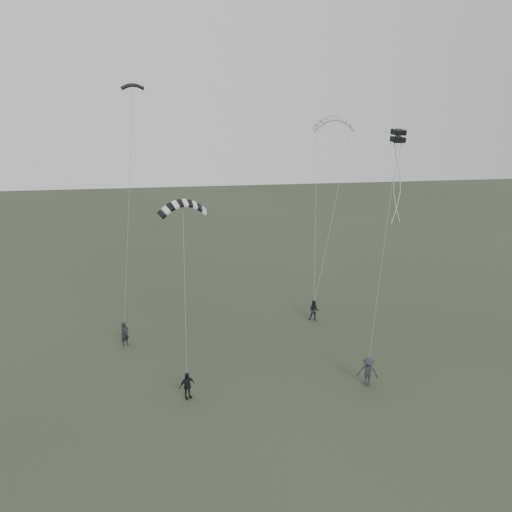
{
  "coord_description": "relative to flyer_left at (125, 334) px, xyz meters",
  "views": [
    {
      "loc": [
        -3.49,
        -27.11,
        17.6
      ],
      "look_at": [
        0.95,
        5.47,
        6.72
      ],
      "focal_mm": 35.0,
      "sensor_mm": 36.0,
      "label": 1
    }
  ],
  "objects": [
    {
      "name": "kite_striped",
      "position": [
        4.64,
        -3.89,
        10.35
      ],
      "size": [
        3.05,
        1.75,
        1.32
      ],
      "primitive_type": null,
      "rotation": [
        0.34,
        0.0,
        0.26
      ],
      "color": "black",
      "rests_on": "flyer_center"
    },
    {
      "name": "flyer_far",
      "position": [
        15.62,
        -7.44,
        0.07
      ],
      "size": [
        1.45,
        1.14,
        1.96
      ],
      "primitive_type": "imported",
      "rotation": [
        0.0,
        0.0,
        -0.38
      ],
      "color": "#2D2D33",
      "rests_on": "ground"
    },
    {
      "name": "flyer_right",
      "position": [
        14.59,
        2.18,
        -0.05
      ],
      "size": [
        1.02,
        0.93,
        1.72
      ],
      "primitive_type": "imported",
      "rotation": [
        0.0,
        0.0,
        -0.41
      ],
      "color": "#242429",
      "rests_on": "ground"
    },
    {
      "name": "kite_pale_large",
      "position": [
        17.2,
        7.97,
        14.52
      ],
      "size": [
        3.61,
        1.42,
        1.66
      ],
      "primitive_type": null,
      "rotation": [
        0.3,
        0.0,
        -0.06
      ],
      "color": "#B8BABD",
      "rests_on": "flyer_right"
    },
    {
      "name": "flyer_center",
      "position": [
        4.44,
        -7.26,
        -0.05
      ],
      "size": [
        1.08,
        0.84,
        1.71
      ],
      "primitive_type": "imported",
      "rotation": [
        0.0,
        0.0,
        0.5
      ],
      "color": "black",
      "rests_on": "ground"
    },
    {
      "name": "kite_dark_small",
      "position": [
        1.36,
        4.97,
        17.11
      ],
      "size": [
        1.7,
        0.93,
        0.66
      ],
      "primitive_type": null,
      "rotation": [
        0.38,
        0.0,
        0.19
      ],
      "color": "black",
      "rests_on": "flyer_left"
    },
    {
      "name": "ground",
      "position": [
        8.52,
        -6.35,
        -0.91
      ],
      "size": [
        140.0,
        140.0,
        0.0
      ],
      "primitive_type": "plane",
      "color": "#333D28",
      "rests_on": "ground"
    },
    {
      "name": "kite_box",
      "position": [
        17.92,
        -3.56,
        14.09
      ],
      "size": [
        0.87,
        0.93,
        0.81
      ],
      "primitive_type": null,
      "rotation": [
        0.11,
        0.0,
        0.26
      ],
      "color": "black",
      "rests_on": "flyer_far"
    },
    {
      "name": "flyer_left",
      "position": [
        0.0,
        0.0,
        0.0
      ],
      "size": [
        0.77,
        0.78,
        1.82
      ],
      "primitive_type": "imported",
      "rotation": [
        0.0,
        0.0,
        0.8
      ],
      "color": "black",
      "rests_on": "ground"
    }
  ]
}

